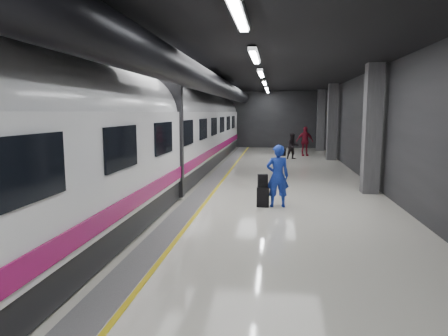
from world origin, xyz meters
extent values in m
plane|color=beige|center=(0.00, 0.00, 0.00)|extent=(40.00, 40.00, 0.00)
cube|color=black|center=(0.00, 0.00, 4.50)|extent=(10.00, 40.00, 0.02)
cube|color=#28282B|center=(0.00, 20.00, 2.25)|extent=(10.00, 0.02, 4.50)
cube|color=#28282B|center=(-5.00, 0.00, 2.25)|extent=(0.02, 40.00, 4.50)
cube|color=#28282B|center=(5.00, 0.00, 2.25)|extent=(0.02, 40.00, 4.50)
cube|color=slate|center=(-1.35, 0.00, 0.01)|extent=(0.65, 39.80, 0.01)
cube|color=yellow|center=(-0.95, 0.00, 0.01)|extent=(0.10, 39.80, 0.01)
cylinder|color=black|center=(-1.30, 0.00, 3.95)|extent=(0.80, 38.00, 0.80)
cube|color=silver|center=(0.60, -6.00, 4.40)|extent=(0.22, 2.60, 0.10)
cube|color=silver|center=(0.60, -1.00, 4.40)|extent=(0.22, 2.60, 0.10)
cube|color=silver|center=(0.60, 4.00, 4.40)|extent=(0.22, 2.60, 0.10)
cube|color=silver|center=(0.60, 9.00, 4.40)|extent=(0.22, 2.60, 0.10)
cube|color=silver|center=(0.60, 14.00, 4.40)|extent=(0.22, 2.60, 0.10)
cube|color=silver|center=(0.60, 18.00, 4.40)|extent=(0.22, 2.60, 0.10)
cube|color=#515154|center=(4.55, 2.00, 2.25)|extent=(0.55, 0.55, 4.50)
cube|color=#515154|center=(4.55, 12.00, 2.25)|extent=(0.55, 0.55, 4.50)
cube|color=#515154|center=(4.55, 18.00, 2.25)|extent=(0.55, 0.55, 4.50)
cube|color=black|center=(-3.25, 0.00, 0.35)|extent=(2.80, 38.00, 0.60)
cube|color=white|center=(-3.25, 0.00, 1.75)|extent=(2.90, 38.00, 2.20)
cylinder|color=white|center=(-3.25, 0.00, 2.70)|extent=(2.80, 38.00, 2.80)
cube|color=#980D55|center=(-1.78, 0.00, 0.95)|extent=(0.04, 38.00, 0.35)
cube|color=black|center=(-3.25, 0.00, 2.00)|extent=(3.05, 0.25, 3.80)
cube|color=black|center=(-1.78, -8.00, 2.15)|extent=(0.05, 1.60, 0.85)
cube|color=black|center=(-1.78, -5.00, 2.15)|extent=(0.05, 1.60, 0.85)
cube|color=black|center=(-1.78, -2.00, 2.15)|extent=(0.05, 1.60, 0.85)
cube|color=black|center=(-1.78, 1.00, 2.15)|extent=(0.05, 1.60, 0.85)
cube|color=black|center=(-1.78, 4.00, 2.15)|extent=(0.05, 1.60, 0.85)
cube|color=black|center=(-1.78, 7.00, 2.15)|extent=(0.05, 1.60, 0.85)
cube|color=black|center=(-1.78, 10.00, 2.15)|extent=(0.05, 1.60, 0.85)
cube|color=black|center=(-1.78, 13.00, 2.15)|extent=(0.05, 1.60, 0.85)
cube|color=black|center=(-1.78, 16.00, 2.15)|extent=(0.05, 1.60, 0.85)
imported|color=#1936BF|center=(1.30, -0.55, 0.94)|extent=(0.75, 0.55, 1.88)
cube|color=black|center=(0.87, -0.61, 0.30)|extent=(0.37, 0.24, 0.60)
cube|color=black|center=(0.86, -0.58, 0.80)|extent=(0.32, 0.21, 0.39)
imported|color=black|center=(2.28, 12.03, 0.80)|extent=(0.93, 0.83, 1.59)
imported|color=maroon|center=(3.14, 14.07, 0.96)|extent=(1.20, 0.71, 1.91)
cube|color=black|center=(1.72, 13.87, 0.25)|extent=(0.39, 0.30, 0.50)
camera|label=1|loc=(1.21, -12.48, 2.84)|focal=32.00mm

